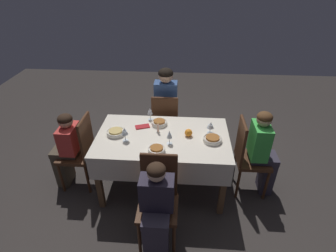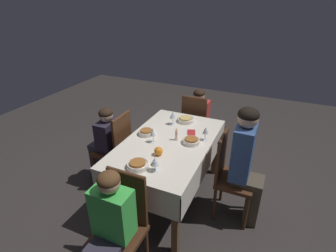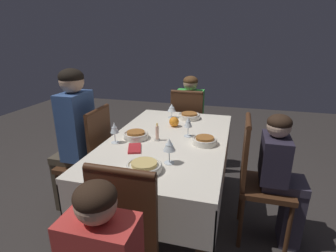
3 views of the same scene
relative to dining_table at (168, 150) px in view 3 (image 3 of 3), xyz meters
The scene contains 19 objects.
ground_plane 0.66m from the dining_table, ahead, with size 8.00×8.00×0.00m, color #332D2B.
dining_table is the anchor object (origin of this frame).
chair_north 0.69m from the dining_table, 91.98° to the left, with size 0.37×0.38×0.96m.
chair_south 0.69m from the dining_table, 88.56° to the right, with size 0.37×0.38×0.96m.
chair_east 0.98m from the dining_table, ahead, with size 0.38×0.37×0.96m.
person_adult_denim 0.82m from the dining_table, 91.63° to the left, with size 0.30×0.34×1.26m.
person_child_dark 0.85m from the dining_table, 88.84° to the right, with size 0.30×0.33×1.00m.
person_child_green 1.13m from the dining_table, ahead, with size 0.33×0.30×1.08m.
bowl_north 0.27m from the dining_table, 104.07° to the left, with size 0.19×0.19×0.06m.
wine_glass_north 0.45m from the dining_table, 117.38° to the left, with size 0.06×0.06×0.16m.
bowl_south 0.31m from the dining_table, 97.20° to the right, with size 0.18×0.18×0.06m.
wine_glass_south 0.26m from the dining_table, 58.14° to the right, with size 0.06×0.06×0.16m.
bowl_east 0.56m from the dining_table, ahead, with size 0.20×0.20×0.06m.
wine_glass_east 0.57m from the dining_table, 11.56° to the left, with size 0.08×0.08×0.14m.
bowl_west 0.54m from the dining_table, behind, with size 0.21×0.21×0.06m.
wine_glass_west 0.46m from the dining_table, 163.80° to the right, with size 0.08×0.08×0.16m.
candle_centerpiece 0.17m from the dining_table, 129.89° to the left, with size 0.04×0.04×0.14m.
orange_fruit 0.32m from the dining_table, ahead, with size 0.09×0.09×0.09m, color orange.
napkin_red_folded 0.32m from the dining_table, 145.69° to the left, with size 0.18×0.14×0.01m.
Camera 3 is at (-1.79, -0.49, 1.49)m, focal length 28.00 mm.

